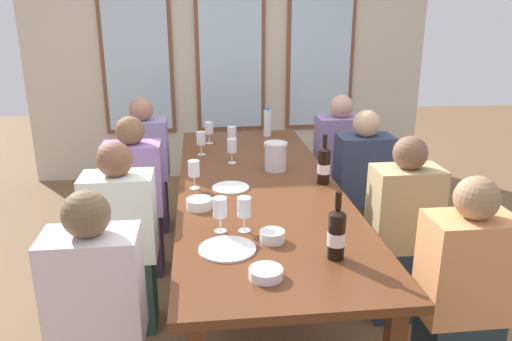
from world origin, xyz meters
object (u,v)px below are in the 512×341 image
at_px(seated_person_2, 135,201).
at_px(seated_person_6, 145,169).
at_px(wine_glass_0, 244,208).
at_px(white_plate_1, 227,249).
at_px(wine_glass_3, 232,134).
at_px(dining_table, 258,193).
at_px(seated_person_0, 98,323).
at_px(water_bottle, 267,123).
at_px(wine_glass_1, 194,170).
at_px(tasting_bowl_1, 272,236).
at_px(tasting_bowl_0, 266,273).
at_px(seated_person_4, 122,244).
at_px(wine_bottle_1, 324,165).
at_px(wine_glass_5, 201,139).
at_px(metal_pitcher, 276,156).
at_px(seated_person_5, 402,235).
at_px(seated_person_1, 462,300).
at_px(wine_glass_4, 220,208).
at_px(tasting_bowl_2, 199,203).
at_px(white_plate_0, 231,188).
at_px(seated_person_7, 338,164).
at_px(seated_person_3, 362,190).
at_px(wine_glass_6, 232,146).
at_px(wine_glass_2, 209,128).

distance_m(seated_person_2, seated_person_6, 0.72).
bearing_deg(seated_person_2, wine_glass_0, -57.44).
distance_m(white_plate_1, wine_glass_3, 1.69).
distance_m(dining_table, seated_person_0, 1.31).
xyz_separation_m(water_bottle, wine_glass_1, (-0.61, -1.24, 0.00)).
relative_size(tasting_bowl_1, water_bottle, 0.49).
distance_m(tasting_bowl_0, seated_person_4, 1.09).
xyz_separation_m(wine_bottle_1, wine_glass_5, (-0.74, 0.72, 0.00)).
xyz_separation_m(metal_pitcher, tasting_bowl_1, (-0.18, -1.06, -0.07)).
xyz_separation_m(seated_person_5, seated_person_6, (-1.59, 1.43, 0.00)).
distance_m(dining_table, seated_person_1, 1.32).
bearing_deg(dining_table, seated_person_4, -159.20).
relative_size(tasting_bowl_1, wine_glass_1, 0.68).
bearing_deg(wine_glass_4, wine_glass_1, 101.35).
distance_m(wine_bottle_1, tasting_bowl_2, 0.83).
bearing_deg(wine_bottle_1, tasting_bowl_1, -119.49).
height_order(wine_glass_1, seated_person_4, seated_person_4).
height_order(wine_glass_4, seated_person_4, seated_person_4).
distance_m(white_plate_0, wine_glass_0, 0.62).
relative_size(wine_glass_4, seated_person_7, 0.16).
height_order(seated_person_1, seated_person_4, same).
bearing_deg(wine_glass_5, seated_person_7, 15.44).
relative_size(wine_glass_5, seated_person_1, 0.16).
bearing_deg(wine_glass_4, seated_person_2, 117.88).
height_order(wine_glass_3, seated_person_3, seated_person_3).
distance_m(wine_glass_6, seated_person_6, 0.96).
xyz_separation_m(wine_bottle_1, seated_person_6, (-1.20, 1.10, -0.33)).
relative_size(wine_bottle_1, wine_glass_6, 1.79).
relative_size(wine_glass_3, wine_glass_6, 1.00).
xyz_separation_m(dining_table, tasting_bowl_0, (-0.10, -1.12, 0.08)).
xyz_separation_m(wine_glass_5, seated_person_3, (1.13, -0.32, -0.34)).
xyz_separation_m(wine_glass_0, seated_person_1, (0.94, -0.38, -0.34)).
distance_m(seated_person_1, seated_person_2, 2.11).
distance_m(wine_glass_2, seated_person_0, 2.13).
distance_m(tasting_bowl_0, seated_person_2, 1.63).
xyz_separation_m(white_plate_1, seated_person_7, (1.04, 1.86, -0.22)).
distance_m(white_plate_0, wine_bottle_1, 0.59).
bearing_deg(wine_glass_6, seated_person_0, -114.08).
xyz_separation_m(tasting_bowl_1, water_bottle, (0.25, 1.99, 0.09)).
distance_m(tasting_bowl_2, wine_glass_2, 1.36).
xyz_separation_m(tasting_bowl_0, tasting_bowl_2, (-0.26, 0.77, 0.01)).
distance_m(white_plate_1, seated_person_0, 0.62).
xyz_separation_m(dining_table, wine_glass_4, (-0.26, -0.66, 0.18)).
relative_size(tasting_bowl_0, wine_glass_1, 0.80).
distance_m(water_bottle, wine_glass_6, 0.82).
xyz_separation_m(tasting_bowl_1, seated_person_0, (-0.76, -0.24, -0.24)).
xyz_separation_m(tasting_bowl_0, wine_glass_4, (-0.16, 0.46, 0.10)).
distance_m(white_plate_1, seated_person_3, 1.62).
bearing_deg(seated_person_4, wine_glass_0, -29.51).
distance_m(white_plate_0, wine_glass_5, 0.77).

